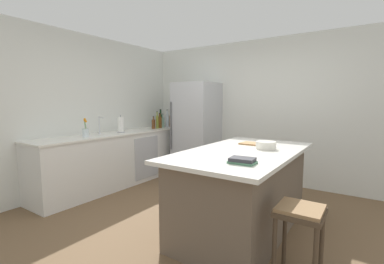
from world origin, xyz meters
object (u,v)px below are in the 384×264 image
(paper_towel_roll, at_px, (121,125))
(cookbook_stack, at_px, (242,161))
(bar_stool, at_px, (300,221))
(soda_bottle, at_px, (167,120))
(cutting_board, at_px, (254,144))
(gin_bottle, at_px, (163,122))
(wine_bottle, at_px, (161,120))
(flower_vase, at_px, (86,131))
(sink_faucet, at_px, (100,125))
(mixing_bowl, at_px, (266,145))
(kitchen_island, at_px, (242,190))
(vinegar_bottle, at_px, (171,121))
(syrup_bottle, at_px, (153,124))
(whiskey_bottle, at_px, (160,122))
(refrigerator, at_px, (197,130))
(olive_oil_bottle, at_px, (157,122))

(paper_towel_roll, bearing_deg, cookbook_stack, -20.56)
(bar_stool, xyz_separation_m, paper_towel_roll, (-3.27, 1.02, 0.54))
(soda_bottle, xyz_separation_m, cutting_board, (2.45, -1.26, -0.14))
(gin_bottle, bearing_deg, wine_bottle, 147.11)
(flower_vase, relative_size, paper_towel_roll, 0.94)
(paper_towel_roll, bearing_deg, cutting_board, 0.65)
(sink_faucet, xyz_separation_m, mixing_bowl, (2.78, 0.17, -0.11))
(cutting_board, bearing_deg, kitchen_island, -82.71)
(paper_towel_roll, xyz_separation_m, cutting_board, (2.46, 0.03, -0.12))
(soda_bottle, bearing_deg, sink_faucet, -93.04)
(sink_faucet, xyz_separation_m, cookbook_stack, (2.84, -0.66, -0.13))
(soda_bottle, distance_m, mixing_bowl, 3.08)
(cookbook_stack, xyz_separation_m, mixing_bowl, (-0.07, 0.83, 0.02))
(paper_towel_roll, relative_size, vinegar_bottle, 0.95)
(syrup_bottle, distance_m, mixing_bowl, 2.85)
(kitchen_island, relative_size, gin_bottle, 6.90)
(sink_faucet, xyz_separation_m, vinegar_bottle, (0.10, 1.77, -0.03))
(paper_towel_roll, distance_m, syrup_bottle, 0.81)
(kitchen_island, xyz_separation_m, cutting_board, (-0.06, 0.46, 0.47))
(gin_bottle, height_order, mixing_bowl, gin_bottle)
(wine_bottle, height_order, syrup_bottle, wine_bottle)
(soda_bottle, height_order, mixing_bowl, soda_bottle)
(flower_vase, height_order, whiskey_bottle, whiskey_bottle)
(cutting_board, bearing_deg, flower_vase, -162.55)
(bar_stool, height_order, cutting_board, cutting_board)
(paper_towel_roll, xyz_separation_m, wine_bottle, (-0.09, 1.18, 0.02))
(bar_stool, distance_m, cutting_board, 1.39)
(flower_vase, height_order, syrup_bottle, flower_vase)
(refrigerator, bearing_deg, mixing_bowl, -37.15)
(mixing_bowl, bearing_deg, kitchen_island, -129.17)
(refrigerator, bearing_deg, flower_vase, -111.77)
(flower_vase, bearing_deg, gin_bottle, 89.96)
(cookbook_stack, bearing_deg, flower_vase, 173.61)
(mixing_bowl, bearing_deg, syrup_bottle, 159.00)
(vinegar_bottle, height_order, whiskey_bottle, vinegar_bottle)
(soda_bottle, xyz_separation_m, cookbook_stack, (2.76, -2.32, -0.12))
(flower_vase, height_order, soda_bottle, soda_bottle)
(flower_vase, relative_size, wine_bottle, 0.77)
(sink_faucet, bearing_deg, flower_vase, -71.87)
(paper_towel_roll, distance_m, wine_bottle, 1.19)
(flower_vase, xyz_separation_m, olive_oil_bottle, (0.03, 1.63, 0.05))
(sink_faucet, relative_size, syrup_bottle, 1.18)
(flower_vase, relative_size, cookbook_stack, 1.28)
(refrigerator, height_order, gin_bottle, refrigerator)
(wine_bottle, bearing_deg, bar_stool, -33.35)
(vinegar_bottle, bearing_deg, olive_oil_bottle, -85.36)
(refrigerator, distance_m, olive_oil_bottle, 0.83)
(cutting_board, bearing_deg, vinegar_bottle, 150.85)
(flower_vase, xyz_separation_m, soda_bottle, (-0.03, 2.02, 0.06))
(gin_bottle, bearing_deg, olive_oil_bottle, -82.95)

